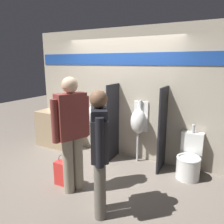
% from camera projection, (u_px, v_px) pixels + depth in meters
% --- Properties ---
extents(ground_plane, '(16.00, 16.00, 0.00)m').
position_uv_depth(ground_plane, '(108.00, 164.00, 4.42)').
color(ground_plane, '#70665B').
extents(display_wall, '(4.26, 0.07, 2.70)m').
position_uv_depth(display_wall, '(122.00, 94.00, 4.63)').
color(display_wall, '#B2A893').
rests_on(display_wall, ground_plane).
extents(sink_counter, '(0.88, 0.51, 0.86)m').
position_uv_depth(sink_counter, '(56.00, 128.00, 5.35)').
color(sink_counter, tan).
rests_on(sink_counter, ground_plane).
extents(sink_basin, '(0.36, 0.36, 0.26)m').
position_uv_depth(sink_basin, '(58.00, 109.00, 5.26)').
color(sink_basin, white).
rests_on(sink_basin, sink_counter).
extents(cell_phone, '(0.07, 0.14, 0.01)m').
position_uv_depth(cell_phone, '(61.00, 113.00, 5.04)').
color(cell_phone, black).
rests_on(cell_phone, sink_counter).
extents(divider_near_counter, '(0.03, 0.52, 1.59)m').
position_uv_depth(divider_near_counter, '(113.00, 122.00, 4.53)').
color(divider_near_counter, black).
rests_on(divider_near_counter, ground_plane).
extents(divider_mid, '(0.03, 0.52, 1.59)m').
position_uv_depth(divider_mid, '(162.00, 129.00, 4.06)').
color(divider_mid, black).
rests_on(divider_mid, ground_plane).
extents(urinal_near_counter, '(0.32, 0.30, 1.27)m').
position_uv_depth(urinal_near_counter, '(95.00, 116.00, 4.86)').
color(urinal_near_counter, silver).
rests_on(urinal_near_counter, ground_plane).
extents(urinal_far, '(0.32, 0.30, 1.27)m').
position_uv_depth(urinal_far, '(139.00, 121.00, 4.39)').
color(urinal_far, silver).
rests_on(urinal_far, ground_plane).
extents(toilet, '(0.42, 0.58, 0.92)m').
position_uv_depth(toilet, '(189.00, 161.00, 3.89)').
color(toilet, white).
rests_on(toilet, ground_plane).
extents(person_in_vest, '(0.43, 0.51, 1.70)m').
position_uv_depth(person_in_vest, '(99.00, 146.00, 2.77)').
color(person_in_vest, '#666056').
rests_on(person_in_vest, ground_plane).
extents(person_with_lanyard, '(0.36, 0.59, 1.81)m').
position_uv_depth(person_with_lanyard, '(72.00, 130.00, 3.32)').
color(person_with_lanyard, gray).
rests_on(person_with_lanyard, ground_plane).
extents(shopping_bag, '(0.29, 0.16, 0.54)m').
position_uv_depth(shopping_bag, '(64.00, 173.00, 3.65)').
color(shopping_bag, red).
rests_on(shopping_bag, ground_plane).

